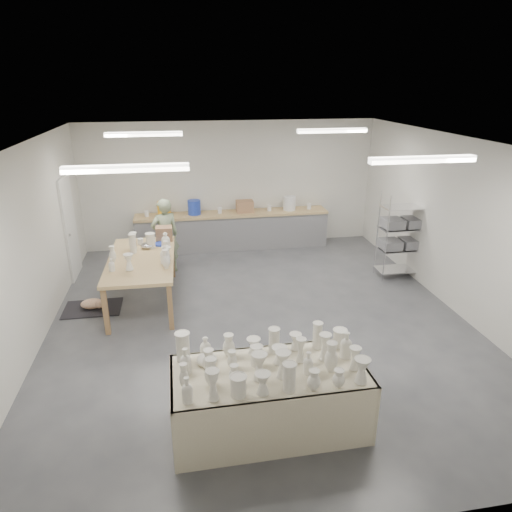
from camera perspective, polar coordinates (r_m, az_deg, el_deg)
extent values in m
plane|color=#424449|center=(7.93, 0.43, -8.04)|extent=(8.00, 8.00, 0.00)
cube|color=white|center=(6.98, 0.49, 13.92)|extent=(7.00, 8.00, 0.02)
cube|color=silver|center=(11.14, -3.23, 8.86)|extent=(7.00, 0.02, 3.00)
cube|color=silver|center=(3.88, 11.46, -17.02)|extent=(7.00, 0.02, 3.00)
cube|color=silver|center=(7.56, -26.65, 0.57)|extent=(0.02, 8.00, 3.00)
cube|color=silver|center=(8.63, 24.04, 3.35)|extent=(0.02, 8.00, 3.00)
cube|color=white|center=(10.08, -22.21, 3.32)|extent=(0.05, 0.90, 2.10)
cube|color=white|center=(5.42, -15.90, 10.49)|extent=(1.40, 0.12, 0.08)
cube|color=white|center=(6.19, 20.12, 11.26)|extent=(1.40, 0.12, 0.08)
cube|color=white|center=(8.88, -13.84, 14.57)|extent=(1.40, 0.12, 0.08)
cube|color=white|center=(9.36, 9.51, 15.20)|extent=(1.40, 0.12, 0.08)
cube|color=tan|center=(10.98, -2.97, 5.29)|extent=(4.60, 0.60, 0.06)
cube|color=slate|center=(11.11, -2.92, 3.06)|extent=(4.60, 0.55, 0.84)
cylinder|color=yellow|center=(10.86, -11.43, 5.82)|extent=(0.30, 0.30, 0.34)
cylinder|color=#213BB5|center=(10.86, -7.73, 6.05)|extent=(0.30, 0.30, 0.34)
cylinder|color=white|center=(11.17, 4.20, 6.61)|extent=(0.30, 0.30, 0.34)
cube|color=#906346|center=(10.97, -1.42, 6.22)|extent=(0.40, 0.30, 0.28)
cylinder|color=white|center=(10.91, -13.50, 5.17)|extent=(0.10, 0.10, 0.14)
cylinder|color=white|center=(10.92, -4.55, 5.71)|extent=(0.10, 0.10, 0.14)
cylinder|color=white|center=(11.09, 1.67, 6.01)|extent=(0.10, 0.10, 0.14)
cylinder|color=white|center=(11.33, 6.66, 6.20)|extent=(0.10, 0.10, 0.14)
cylinder|color=silver|center=(9.42, 16.01, 1.95)|extent=(0.02, 0.02, 1.80)
cylinder|color=silver|center=(9.81, 20.45, 2.18)|extent=(0.02, 0.02, 1.80)
cylinder|color=silver|center=(9.80, 14.94, 2.79)|extent=(0.02, 0.02, 1.80)
cylinder|color=silver|center=(10.17, 19.26, 2.98)|extent=(0.02, 0.02, 1.80)
cube|color=silver|center=(10.05, 17.23, -1.56)|extent=(0.88, 0.48, 0.02)
cube|color=silver|center=(9.89, 17.51, 0.84)|extent=(0.88, 0.48, 0.02)
cube|color=silver|center=(9.75, 17.80, 3.32)|extent=(0.88, 0.48, 0.02)
cube|color=silver|center=(9.63, 18.09, 5.87)|extent=(0.88, 0.48, 0.02)
cube|color=slate|center=(9.75, 16.43, 1.43)|extent=(0.38, 0.42, 0.18)
cube|color=slate|center=(9.95, 18.71, 1.56)|extent=(0.38, 0.42, 0.18)
cube|color=slate|center=(9.62, 16.71, 3.96)|extent=(0.38, 0.42, 0.18)
cube|color=slate|center=(9.82, 19.02, 4.03)|extent=(0.38, 0.42, 0.18)
cube|color=olive|center=(5.61, 1.66, -17.84)|extent=(1.99, 0.92, 0.68)
cube|color=#BEB393|center=(5.35, 1.71, -14.28)|extent=(2.25, 1.08, 0.03)
cube|color=#BEB393|center=(5.20, 2.85, -20.89)|extent=(2.24, 0.05, 0.78)
cube|color=#BEB393|center=(5.98, 0.68, -14.43)|extent=(2.24, 0.05, 0.78)
cube|color=tan|center=(8.47, -14.17, -0.46)|extent=(1.19, 2.34, 0.06)
cube|color=olive|center=(7.72, -18.17, -6.65)|extent=(0.08, 0.08, 0.81)
cube|color=olive|center=(7.62, -10.53, -6.27)|extent=(0.08, 0.08, 0.81)
cube|color=olive|center=(9.69, -16.55, -0.69)|extent=(0.08, 0.08, 0.81)
cube|color=olive|center=(9.61, -10.52, -0.32)|extent=(0.08, 0.08, 0.81)
ellipsoid|color=silver|center=(8.93, -13.37, 1.30)|extent=(0.26, 0.26, 0.12)
cylinder|color=#213BB5|center=(9.06, -11.86, 1.48)|extent=(0.26, 0.26, 0.03)
cylinder|color=white|center=(9.16, -14.24, 1.79)|extent=(0.11, 0.11, 0.12)
cube|color=#906346|center=(9.26, -11.41, 2.76)|extent=(0.32, 0.26, 0.28)
cube|color=black|center=(8.81, -19.73, -6.16)|extent=(1.00, 0.70, 0.02)
ellipsoid|color=white|center=(8.77, -19.81, -5.61)|extent=(0.48, 0.42, 0.17)
sphere|color=white|center=(8.66, -19.03, -5.75)|extent=(0.14, 0.14, 0.14)
imported|color=#8FA17C|center=(9.76, -11.28, 2.47)|extent=(0.68, 0.56, 1.62)
cylinder|color=red|center=(10.18, -11.06, 0.25)|extent=(0.36, 0.36, 0.04)
cylinder|color=silver|center=(10.24, -10.21, -0.51)|extent=(0.02, 0.02, 0.29)
cylinder|color=silver|center=(10.35, -11.41, -0.35)|extent=(0.02, 0.02, 0.29)
cylinder|color=silver|center=(10.12, -11.38, -0.85)|extent=(0.02, 0.02, 0.29)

